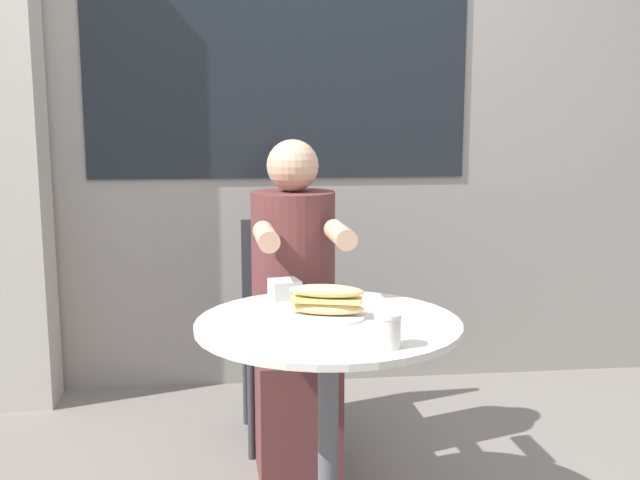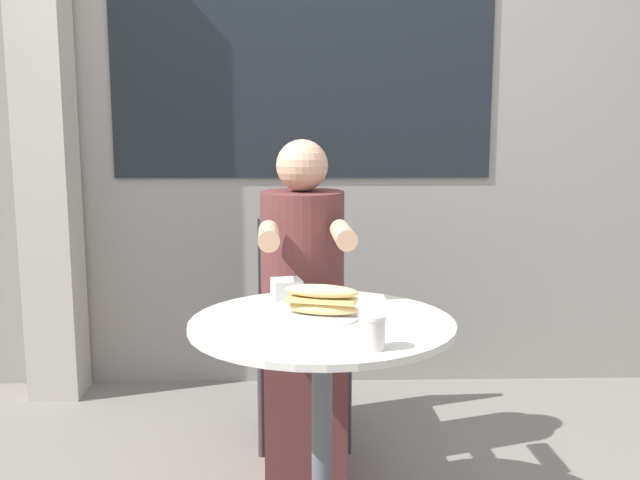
{
  "view_description": "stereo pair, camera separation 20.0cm",
  "coord_description": "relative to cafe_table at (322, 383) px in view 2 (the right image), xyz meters",
  "views": [
    {
      "loc": [
        -0.26,
        -2.05,
        1.29
      ],
      "look_at": [
        0.0,
        0.2,
        0.91
      ],
      "focal_mm": 42.0,
      "sensor_mm": 36.0,
      "label": 1
    },
    {
      "loc": [
        -0.06,
        -2.06,
        1.29
      ],
      "look_at": [
        0.0,
        0.2,
        0.91
      ],
      "focal_mm": 42.0,
      "sensor_mm": 36.0,
      "label": 2
    }
  ],
  "objects": [
    {
      "name": "seated_diner",
      "position": [
        -0.05,
        0.55,
        0.01
      ],
      "size": [
        0.32,
        0.55,
        1.2
      ],
      "rotation": [
        0.0,
        0.0,
        3.18
      ],
      "color": "brown",
      "rests_on": "ground_plane"
    },
    {
      "name": "sandwich_on_plate",
      "position": [
        -0.0,
        0.04,
        0.23
      ],
      "size": [
        0.23,
        0.23,
        0.1
      ],
      "rotation": [
        0.0,
        0.0,
        -0.27
      ],
      "color": "white",
      "rests_on": "cafe_table"
    },
    {
      "name": "cafe_table",
      "position": [
        0.0,
        0.0,
        0.0
      ],
      "size": [
        0.76,
        0.76,
        0.71
      ],
      "color": "beige",
      "rests_on": "ground_plane"
    },
    {
      "name": "diner_chair",
      "position": [
        -0.06,
        0.89,
        -0.0
      ],
      "size": [
        0.4,
        0.4,
        0.87
      ],
      "rotation": [
        0.0,
        0.0,
        3.18
      ],
      "color": "#333338",
      "rests_on": "ground_plane"
    },
    {
      "name": "napkin_box",
      "position": [
        -0.1,
        0.28,
        0.22
      ],
      "size": [
        0.11,
        0.11,
        0.06
      ],
      "rotation": [
        0.0,
        0.0,
        0.22
      ],
      "color": "silver",
      "rests_on": "cafe_table"
    },
    {
      "name": "storefront_wall",
      "position": [
        -0.0,
        1.48,
        0.88
      ],
      "size": [
        8.0,
        0.09,
        2.8
      ],
      "color": "gray",
      "rests_on": "ground_plane"
    },
    {
      "name": "lattice_pillar",
      "position": [
        -1.19,
        1.31,
        0.68
      ],
      "size": [
        0.23,
        0.23,
        2.4
      ],
      "color": "#B2ADA3",
      "rests_on": "ground_plane"
    },
    {
      "name": "drink_cup",
      "position": [
        0.12,
        -0.26,
        0.23
      ],
      "size": [
        0.07,
        0.07,
        0.09
      ],
      "color": "silver",
      "rests_on": "cafe_table"
    }
  ]
}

